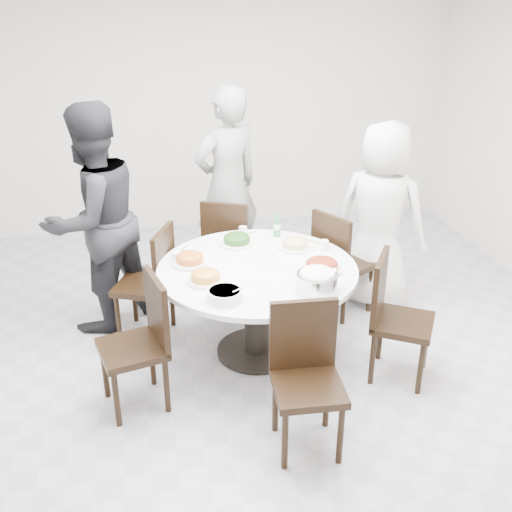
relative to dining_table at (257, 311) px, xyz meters
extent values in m
cube|color=#ACACB1|center=(-0.21, -0.15, -0.38)|extent=(6.00, 6.00, 0.01)
cube|color=silver|center=(-0.21, 2.85, 1.02)|extent=(6.00, 0.01, 2.80)
cylinder|color=white|center=(0.00, 0.00, 0.00)|extent=(1.50, 1.50, 0.75)
cube|color=black|center=(0.87, 0.52, 0.10)|extent=(0.57, 0.57, 0.95)
cube|color=black|center=(-0.05, 1.07, 0.10)|extent=(0.55, 0.55, 0.95)
cube|color=black|center=(-0.85, 0.45, 0.10)|extent=(0.55, 0.55, 0.95)
cube|color=black|center=(-0.95, -0.47, 0.10)|extent=(0.51, 0.51, 0.95)
cube|color=black|center=(0.10, -1.10, 0.10)|extent=(0.44, 0.44, 0.95)
cube|color=black|center=(0.97, -0.50, 0.10)|extent=(0.58, 0.58, 0.95)
imported|color=silver|center=(1.22, 0.63, 0.46)|extent=(0.96, 0.93, 1.66)
imported|color=black|center=(-0.01, 1.42, 0.56)|extent=(0.80, 0.68, 1.87)
imported|color=black|center=(-1.20, 0.72, 0.57)|extent=(1.16, 1.14, 1.88)
cylinder|color=white|center=(-0.08, 0.44, 0.41)|extent=(0.27, 0.27, 0.07)
cylinder|color=white|center=(0.36, 0.28, 0.41)|extent=(0.26, 0.26, 0.07)
cylinder|color=white|center=(-0.49, 0.15, 0.41)|extent=(0.26, 0.26, 0.07)
cylinder|color=white|center=(0.45, -0.15, 0.41)|extent=(0.30, 0.30, 0.08)
cylinder|color=white|center=(-0.41, -0.17, 0.41)|extent=(0.26, 0.26, 0.07)
cylinder|color=silver|center=(0.33, -0.43, 0.44)|extent=(0.29, 0.29, 0.12)
cylinder|color=white|center=(-0.31, -0.45, 0.41)|extent=(0.24, 0.24, 0.07)
cylinder|color=#327D45|center=(0.28, 0.55, 0.48)|extent=(0.06, 0.06, 0.21)
cylinder|color=white|center=(0.04, 0.62, 0.42)|extent=(0.07, 0.07, 0.08)
camera|label=1|loc=(-0.78, -3.94, 2.32)|focal=42.00mm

